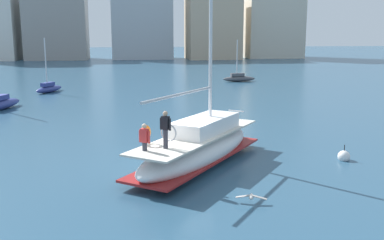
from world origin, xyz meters
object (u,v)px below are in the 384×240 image
object	(u,v)px
main_sailboat	(199,146)
moored_sloop_far	(0,103)
seagull	(251,197)
mooring_buoy	(344,156)
moored_sloop_near	(49,88)
moored_catamaran	(239,78)

from	to	relation	value
main_sailboat	moored_sloop_far	world-z (taller)	main_sailboat
seagull	mooring_buoy	bearing A→B (deg)	37.91
mooring_buoy	seagull	bearing A→B (deg)	-142.09
moored_sloop_near	moored_catamaran	bearing A→B (deg)	18.18
main_sailboat	seagull	world-z (taller)	main_sailboat
main_sailboat	mooring_buoy	bearing A→B (deg)	-2.78
moored_sloop_near	moored_sloop_far	distance (m)	11.00
moored_sloop_far	mooring_buoy	size ratio (longest dim) A/B	6.95
moored_catamaran	mooring_buoy	size ratio (longest dim) A/B	6.04
main_sailboat	mooring_buoy	xyz separation A→B (m)	(7.23, -0.35, -0.73)
moored_sloop_near	mooring_buoy	world-z (taller)	moored_sloop_near
moored_catamaran	moored_sloop_near	bearing A→B (deg)	-161.82
moored_sloop_far	moored_sloop_near	bearing A→B (deg)	78.51
mooring_buoy	moored_sloop_near	bearing A→B (deg)	122.73
moored_catamaran	mooring_buoy	xyz separation A→B (m)	(-4.27, -36.63, -0.29)
main_sailboat	moored_catamaran	size ratio (longest dim) A/B	2.42
seagull	mooring_buoy	world-z (taller)	mooring_buoy
seagull	mooring_buoy	size ratio (longest dim) A/B	1.25
moored_sloop_near	mooring_buoy	size ratio (longest dim) A/B	6.39
moored_sloop_near	moored_catamaran	xyz separation A→B (m)	(22.96, 7.54, 0.00)
main_sailboat	moored_catamaran	world-z (taller)	main_sailboat
moored_catamaran	seagull	world-z (taller)	moored_catamaran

